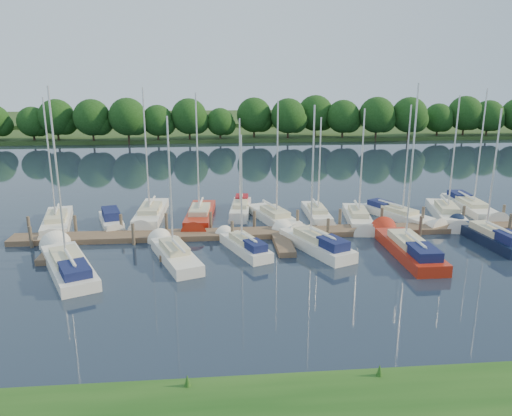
{
  "coord_description": "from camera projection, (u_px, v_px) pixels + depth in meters",
  "views": [
    {
      "loc": [
        -5.01,
        -28.39,
        12.18
      ],
      "look_at": [
        -1.72,
        8.0,
        2.2
      ],
      "focal_mm": 35.0,
      "sensor_mm": 36.0,
      "label": 1
    }
  ],
  "objects": [
    {
      "name": "ground",
      "position": [
        295.0,
        275.0,
        30.92
      ],
      "size": [
        260.0,
        260.0,
        0.0
      ],
      "primitive_type": "plane",
      "color": "#182531",
      "rests_on": "ground"
    },
    {
      "name": "dock",
      "position": [
        279.0,
        235.0,
        37.89
      ],
      "size": [
        40.0,
        6.0,
        0.4
      ],
      "color": "#4C382B",
      "rests_on": "ground"
    },
    {
      "name": "mooring_pilings",
      "position": [
        277.0,
        226.0,
        38.86
      ],
      "size": [
        38.24,
        2.84,
        2.0
      ],
      "color": "#473D33",
      "rests_on": "ground"
    },
    {
      "name": "far_shore",
      "position": [
        235.0,
        132.0,
        102.9
      ],
      "size": [
        180.0,
        30.0,
        0.6
      ],
      "primitive_type": "cube",
      "color": "#284219",
      "rests_on": "ground"
    },
    {
      "name": "distant_hill",
      "position": [
        230.0,
        119.0,
        126.81
      ],
      "size": [
        220.0,
        40.0,
        1.4
      ],
      "primitive_type": "cube",
      "color": "#334E22",
      "rests_on": "ground"
    },
    {
      "name": "treeline",
      "position": [
        251.0,
        119.0,
        90.09
      ],
      "size": [
        147.24,
        9.03,
        8.18
      ],
      "color": "#38281C",
      "rests_on": "ground"
    },
    {
      "name": "sailboat_n_0",
      "position": [
        57.0,
        224.0,
        40.53
      ],
      "size": [
        3.35,
        8.54,
        10.73
      ],
      "rotation": [
        0.0,
        0.0,
        3.34
      ],
      "color": "white",
      "rests_on": "ground"
    },
    {
      "name": "motorboat",
      "position": [
        112.0,
        221.0,
        40.93
      ],
      "size": [
        2.86,
        5.54,
        1.63
      ],
      "rotation": [
        0.0,
        0.0,
        3.44
      ],
      "color": "white",
      "rests_on": "ground"
    },
    {
      "name": "sailboat_n_2",
      "position": [
        150.0,
        215.0,
        42.89
      ],
      "size": [
        2.44,
        9.05,
        11.41
      ],
      "rotation": [
        0.0,
        0.0,
        3.1
      ],
      "color": "white",
      "rests_on": "ground"
    },
    {
      "name": "sailboat_n_3",
      "position": [
        200.0,
        217.0,
        42.39
      ],
      "size": [
        2.68,
        8.72,
        11.02
      ],
      "rotation": [
        0.0,
        0.0,
        3.06
      ],
      "color": "#AB220F",
      "rests_on": "ground"
    },
    {
      "name": "sailboat_n_4",
      "position": [
        241.0,
        209.0,
        44.73
      ],
      "size": [
        2.31,
        6.84,
        8.74
      ],
      "rotation": [
        0.0,
        0.0,
        3.02
      ],
      "color": "white",
      "rests_on": "ground"
    },
    {
      "name": "sailboat_n_5",
      "position": [
        275.0,
        219.0,
        41.73
      ],
      "size": [
        3.93,
        8.14,
        10.45
      ],
      "rotation": [
        0.0,
        0.0,
        3.45
      ],
      "color": "white",
      "rests_on": "ground"
    },
    {
      "name": "sailboat_n_6",
      "position": [
        317.0,
        215.0,
        43.09
      ],
      "size": [
        1.68,
        6.97,
        8.96
      ],
      "rotation": [
        0.0,
        0.0,
        3.14
      ],
      "color": "white",
      "rests_on": "ground"
    },
    {
      "name": "sailboat_n_7",
      "position": [
        358.0,
        219.0,
        41.77
      ],
      "size": [
        2.71,
        7.71,
        9.83
      ],
      "rotation": [
        0.0,
        0.0,
        3.0
      ],
      "color": "white",
      "rests_on": "ground"
    },
    {
      "name": "sailboat_n_8",
      "position": [
        399.0,
        215.0,
        42.78
      ],
      "size": [
        4.9,
        7.6,
        10.0
      ],
      "rotation": [
        0.0,
        0.0,
        3.63
      ],
      "color": "white",
      "rests_on": "ground"
    },
    {
      "name": "sailboat_n_9",
      "position": [
        446.0,
        215.0,
        42.85
      ],
      "size": [
        3.51,
        8.48,
        10.86
      ],
      "rotation": [
        0.0,
        0.0,
        2.92
      ],
      "color": "white",
      "rests_on": "ground"
    },
    {
      "name": "sailboat_n_10",
      "position": [
        471.0,
        207.0,
        45.28
      ],
      "size": [
        2.39,
        8.95,
        11.24
      ],
      "rotation": [
        0.0,
        0.0,
        3.11
      ],
      "color": "white",
      "rests_on": "ground"
    },
    {
      "name": "sailboat_s_0",
      "position": [
        68.0,
        266.0,
        31.62
      ],
      "size": [
        5.41,
        9.17,
        11.83
      ],
      "rotation": [
        0.0,
        0.0,
        0.43
      ],
      "color": "white",
      "rests_on": "ground"
    },
    {
      "name": "sailboat_s_1",
      "position": [
        174.0,
        256.0,
        33.42
      ],
      "size": [
        3.91,
        7.65,
        9.96
      ],
      "rotation": [
        0.0,
        0.0,
        0.35
      ],
      "color": "white",
      "rests_on": "ground"
    },
    {
      "name": "sailboat_s_2",
      "position": [
        244.0,
        247.0,
        34.99
      ],
      "size": [
        3.5,
        6.43,
        8.53
      ],
      "rotation": [
        0.0,
        0.0,
        0.38
      ],
      "color": "white",
      "rests_on": "ground"
    },
    {
      "name": "sailboat_s_3",
      "position": [
        314.0,
        245.0,
        35.39
      ],
      "size": [
        4.55,
        7.96,
        10.55
      ],
      "rotation": [
        0.0,
        0.0,
        0.41
      ],
      "color": "white",
      "rests_on": "ground"
    },
    {
      "name": "sailboat_s_4",
      "position": [
        408.0,
        249.0,
        34.43
      ],
      "size": [
        2.26,
        9.33,
        11.99
      ],
      "rotation": [
        0.0,
        0.0,
        0.01
      ],
      "color": "#AB220F",
      "rests_on": "ground"
    },
    {
      "name": "sailboat_s_5",
      "position": [
        489.0,
        238.0,
        36.72
      ],
      "size": [
        2.52,
        7.87,
        10.21
      ],
      "rotation": [
        0.0,
        0.0,
        0.1
      ],
      "color": "black",
      "rests_on": "ground"
    }
  ]
}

